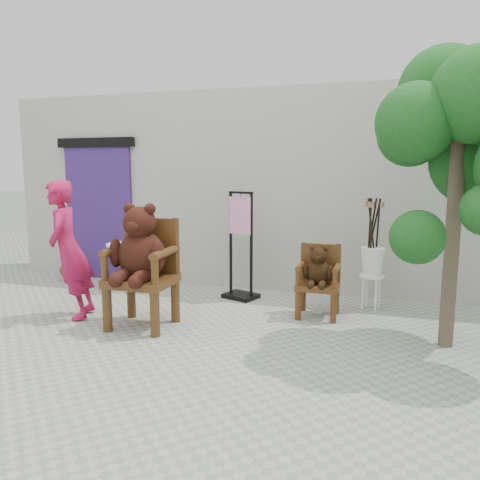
{
  "coord_description": "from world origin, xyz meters",
  "views": [
    {
      "loc": [
        1.47,
        -4.17,
        1.81
      ],
      "look_at": [
        -0.18,
        1.31,
        0.95
      ],
      "focal_mm": 35.0,
      "sensor_mm": 36.0,
      "label": 1
    }
  ],
  "objects_px": {
    "person": "(69,250)",
    "cafe_table": "(127,261)",
    "stool_bucket": "(372,261)",
    "chair_small": "(319,274)",
    "tree": "(471,133)",
    "display_stand": "(241,258)",
    "chair_big": "(142,256)"
  },
  "relations": [
    {
      "from": "chair_big",
      "to": "chair_small",
      "type": "xyz_separation_m",
      "value": [
        1.91,
        0.96,
        -0.29
      ]
    },
    {
      "from": "chair_big",
      "to": "cafe_table",
      "type": "xyz_separation_m",
      "value": [
        -1.07,
        1.48,
        -0.39
      ]
    },
    {
      "from": "person",
      "to": "tree",
      "type": "relative_size",
      "value": 0.54
    },
    {
      "from": "person",
      "to": "display_stand",
      "type": "xyz_separation_m",
      "value": [
        1.75,
        1.44,
        -0.26
      ]
    },
    {
      "from": "stool_bucket",
      "to": "display_stand",
      "type": "bearing_deg",
      "value": -179.87
    },
    {
      "from": "chair_small",
      "to": "display_stand",
      "type": "height_order",
      "value": "display_stand"
    },
    {
      "from": "chair_big",
      "to": "display_stand",
      "type": "relative_size",
      "value": 0.95
    },
    {
      "from": "cafe_table",
      "to": "person",
      "type": "bearing_deg",
      "value": -87.44
    },
    {
      "from": "chair_small",
      "to": "display_stand",
      "type": "distance_m",
      "value": 1.27
    },
    {
      "from": "chair_small",
      "to": "cafe_table",
      "type": "relative_size",
      "value": 1.28
    },
    {
      "from": "person",
      "to": "display_stand",
      "type": "bearing_deg",
      "value": 108.95
    },
    {
      "from": "cafe_table",
      "to": "chair_big",
      "type": "bearing_deg",
      "value": -54.17
    },
    {
      "from": "display_stand",
      "to": "cafe_table",
      "type": "bearing_deg",
      "value": -159.89
    },
    {
      "from": "cafe_table",
      "to": "stool_bucket",
      "type": "bearing_deg",
      "value": 0.01
    },
    {
      "from": "person",
      "to": "stool_bucket",
      "type": "distance_m",
      "value": 3.83
    },
    {
      "from": "chair_small",
      "to": "cafe_table",
      "type": "bearing_deg",
      "value": 170.06
    },
    {
      "from": "tree",
      "to": "chair_small",
      "type": "bearing_deg",
      "value": 158.24
    },
    {
      "from": "person",
      "to": "display_stand",
      "type": "relative_size",
      "value": 1.12
    },
    {
      "from": "cafe_table",
      "to": "stool_bucket",
      "type": "distance_m",
      "value": 3.61
    },
    {
      "from": "chair_small",
      "to": "person",
      "type": "height_order",
      "value": "person"
    },
    {
      "from": "display_stand",
      "to": "stool_bucket",
      "type": "xyz_separation_m",
      "value": [
        1.79,
        0.0,
        0.06
      ]
    },
    {
      "from": "person",
      "to": "cafe_table",
      "type": "distance_m",
      "value": 1.5
    },
    {
      "from": "display_stand",
      "to": "tree",
      "type": "bearing_deg",
      "value": -2.54
    },
    {
      "from": "person",
      "to": "tree",
      "type": "bearing_deg",
      "value": 73.61
    },
    {
      "from": "chair_small",
      "to": "tree",
      "type": "xyz_separation_m",
      "value": [
        1.51,
        -0.6,
        1.62
      ]
    },
    {
      "from": "person",
      "to": "stool_bucket",
      "type": "height_order",
      "value": "person"
    },
    {
      "from": "tree",
      "to": "chair_big",
      "type": "bearing_deg",
      "value": -174.09
    },
    {
      "from": "display_stand",
      "to": "stool_bucket",
      "type": "relative_size",
      "value": 1.04
    },
    {
      "from": "display_stand",
      "to": "person",
      "type": "bearing_deg",
      "value": -120.25
    },
    {
      "from": "person",
      "to": "cafe_table",
      "type": "bearing_deg",
      "value": 161.98
    },
    {
      "from": "chair_big",
      "to": "stool_bucket",
      "type": "bearing_deg",
      "value": 30.25
    },
    {
      "from": "chair_small",
      "to": "person",
      "type": "distance_m",
      "value": 3.07
    }
  ]
}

